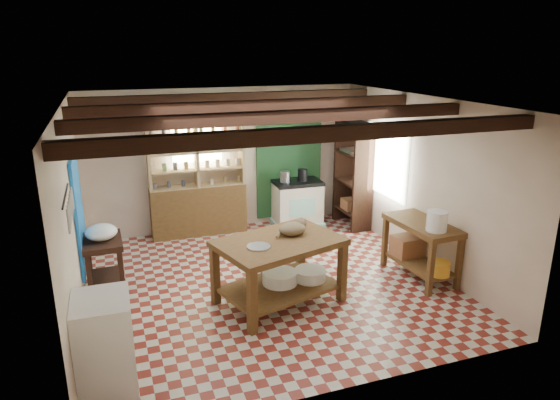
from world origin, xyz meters
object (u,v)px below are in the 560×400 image
object	(u,v)px
white_cabinet	(105,344)
cat	(292,229)
stove	(297,203)
prep_table	(105,265)
right_counter	(420,250)
work_table	(279,271)

from	to	relation	value
white_cabinet	cat	distance (m)	2.75
white_cabinet	cat	xyz separation A→B (m)	(2.42, 1.20, 0.48)
stove	white_cabinet	bearing A→B (deg)	-130.66
stove	white_cabinet	size ratio (longest dim) A/B	0.91
prep_table	cat	bearing A→B (deg)	-24.21
right_counter	cat	bearing A→B (deg)	174.18
work_table	stove	size ratio (longest dim) A/B	1.76
cat	white_cabinet	bearing A→B (deg)	-179.84
stove	prep_table	world-z (taller)	stove
work_table	right_counter	size ratio (longest dim) A/B	1.30
white_cabinet	stove	bearing A→B (deg)	48.16
stove	right_counter	size ratio (longest dim) A/B	0.74
white_cabinet	right_counter	distance (m)	4.54
work_table	white_cabinet	bearing A→B (deg)	-169.96
stove	cat	size ratio (longest dim) A/B	2.39
work_table	cat	xyz separation A→B (m)	(0.23, 0.12, 0.53)
prep_table	white_cabinet	size ratio (longest dim) A/B	0.77
stove	work_table	bearing A→B (deg)	-113.85
prep_table	cat	distance (m)	2.68
cat	stove	bearing A→B (deg)	41.00
stove	cat	xyz separation A→B (m)	(-1.10, -2.62, 0.54)
prep_table	white_cabinet	bearing A→B (deg)	-91.57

